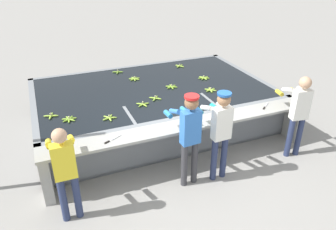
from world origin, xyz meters
name	(u,v)px	position (x,y,z in m)	size (l,w,h in m)	color
ground_plane	(191,170)	(0.00, 0.00, 0.00)	(80.00, 80.00, 0.00)	gray
wash_tank	(153,105)	(0.00, 2.09, 0.43)	(5.21, 3.28, 0.88)	gray
work_ledge	(187,135)	(0.00, 0.23, 0.64)	(5.21, 0.45, 0.88)	#9E9E99
worker_0	(65,167)	(-2.21, -0.35, 0.93)	(0.41, 0.71, 1.57)	navy
worker_1	(189,132)	(-0.21, -0.27, 1.03)	(0.44, 0.73, 1.69)	#38383D
worker_2	(220,128)	(0.35, -0.33, 1.01)	(0.42, 0.72, 1.67)	navy
worker_3	(299,109)	(2.08, -0.26, 1.00)	(0.48, 0.74, 1.66)	navy
banana_bunch_floating_0	(155,98)	(-0.16, 1.46, 0.89)	(0.24, 0.24, 0.08)	#8CB738
banana_bunch_floating_1	(69,119)	(-1.96, 1.19, 0.89)	(0.28, 0.28, 0.08)	#7FAD33
banana_bunch_floating_2	(204,78)	(1.35, 2.14, 0.89)	(0.28, 0.28, 0.08)	#8CB738
banana_bunch_floating_3	(51,116)	(-2.25, 1.46, 0.89)	(0.28, 0.28, 0.08)	#9EC642
banana_bunch_floating_4	(171,87)	(0.40, 1.92, 0.89)	(0.27, 0.28, 0.08)	#7FAD33
banana_bunch_floating_5	(118,72)	(-0.48, 3.34, 0.89)	(0.27, 0.27, 0.08)	#75A333
banana_bunch_floating_6	(210,90)	(1.13, 1.42, 0.89)	(0.28, 0.28, 0.08)	#93BC3D
banana_bunch_floating_7	(109,118)	(-1.26, 0.97, 0.89)	(0.28, 0.27, 0.08)	#93BC3D
banana_bunch_floating_8	(143,104)	(-0.49, 1.29, 0.89)	(0.26, 0.28, 0.08)	#8CB738
banana_bunch_floating_9	(134,79)	(-0.23, 2.72, 0.89)	(0.28, 0.28, 0.08)	#8CB738
banana_bunch_floating_10	(180,66)	(1.17, 3.17, 0.89)	(0.25, 0.25, 0.08)	#93BC3D
knife_0	(110,140)	(-1.43, 0.18, 0.88)	(0.32, 0.19, 0.02)	silver
knife_1	(265,107)	(1.72, 0.26, 0.88)	(0.29, 0.25, 0.02)	silver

